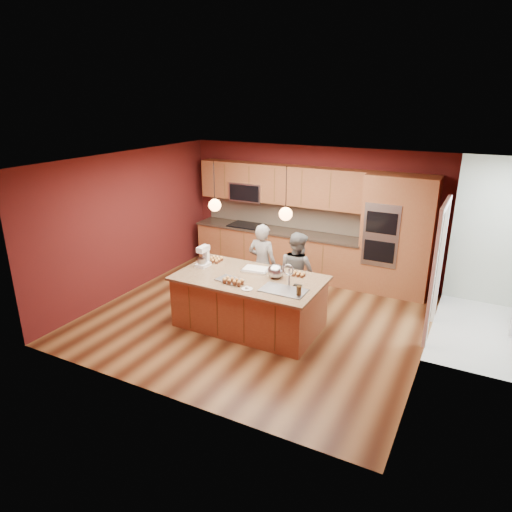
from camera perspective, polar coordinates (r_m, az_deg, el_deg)
The scene contains 24 objects.
floor at distance 8.02m, azimuth 0.10°, elevation -7.68°, with size 5.50×5.50×0.00m, color #422010.
ceiling at distance 7.20m, azimuth 0.12°, elevation 11.81°, with size 5.50×5.50×0.00m, color silver.
wall_back at distance 9.70m, azimuth 6.96°, elevation 5.57°, with size 5.50×5.50×0.00m, color #561818.
wall_front at distance 5.55m, azimuth -11.92°, elevation -5.57°, with size 5.50×5.50×0.00m, color #561818.
wall_left at distance 9.05m, azimuth -15.58°, elevation 3.96°, with size 5.00×5.00×0.00m, color #561818.
wall_right at distance 6.76m, azimuth 21.28°, elevation -1.89°, with size 5.00×5.00×0.00m, color #561818.
cabinet_run at distance 9.82m, azimuth 2.63°, elevation 3.66°, with size 3.74×0.64×2.30m.
oven_column at distance 9.01m, azimuth 17.23°, elevation 2.41°, with size 1.30×0.62×2.30m.
doorway_trim at distance 7.62m, azimuth 21.62°, elevation -2.00°, with size 0.08×1.11×2.20m, color white, non-canonical shape.
pendant_left at distance 7.35m, azimuth -5.17°, elevation 6.38°, with size 0.20×0.20×0.80m.
pendant_right at distance 6.78m, azimuth 3.73°, elevation 5.30°, with size 0.20×0.20×0.80m.
island at distance 7.55m, azimuth -0.75°, elevation -5.68°, with size 2.38×1.34×1.26m.
person_left at distance 8.29m, azimuth 0.80°, elevation -1.02°, with size 0.55×0.36×1.51m, color black.
person_right at distance 8.04m, azimuth 5.13°, elevation -2.01°, with size 0.71×0.55×1.45m, color gray.
stand_mixer at distance 7.86m, azimuth -6.61°, elevation -0.20°, with size 0.19×0.27×0.36m.
sheet_cake at distance 7.64m, azimuth -0.03°, elevation -1.70°, with size 0.48×0.38×0.05m.
cooling_rack at distance 7.27m, azimuth -3.32°, elevation -2.98°, with size 0.40×0.29×0.02m, color #9FA0A6.
mixing_bowl at distance 7.33m, azimuth 2.48°, elevation -1.91°, with size 0.28×0.28×0.24m, color #AFB1B7.
plate at distance 6.93m, azimuth -1.13°, elevation -4.15°, with size 0.17×0.17×0.01m, color silver.
tumbler at distance 6.73m, azimuth 5.37°, elevation -4.37°, with size 0.07×0.07×0.15m, color #3A2710.
phone at distance 7.09m, azimuth 5.24°, elevation -3.66°, with size 0.13×0.07×0.01m, color black.
cupcakes_left at distance 8.09m, azimuth -5.14°, elevation -0.44°, with size 0.24×0.24×0.07m, color #DB9B4D, non-canonical shape.
cupcakes_rack at distance 7.10m, azimuth -2.86°, elevation -3.12°, with size 0.34×0.17×0.08m, color #DB9B4D, non-canonical shape.
cupcakes_right at distance 7.44m, azimuth 5.36°, elevation -2.28°, with size 0.23×0.15×0.07m, color #DB9B4D, non-canonical shape.
Camera 1 is at (3.29, -6.33, 3.66)m, focal length 32.00 mm.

